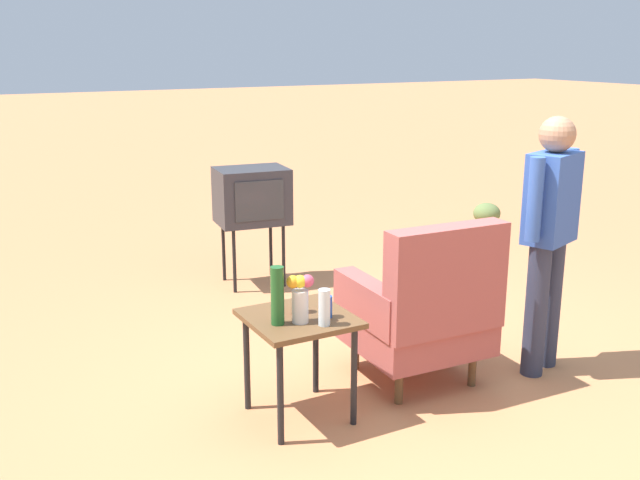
# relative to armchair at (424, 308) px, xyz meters

# --- Properties ---
(ground_plane) EXTENTS (60.00, 60.00, 0.00)m
(ground_plane) POSITION_rel_armchair_xyz_m (-0.02, 0.09, -0.50)
(ground_plane) COLOR #C17A4C
(armchair) EXTENTS (0.81, 0.81, 1.06)m
(armchair) POSITION_rel_armchair_xyz_m (0.00, 0.00, 0.00)
(armchair) COLOR brown
(armchair) RESTS_ON ground
(side_table) EXTENTS (0.56, 0.56, 0.61)m
(side_table) POSITION_rel_armchair_xyz_m (0.86, 0.01, 0.02)
(side_table) COLOR black
(side_table) RESTS_ON ground
(tv_on_stand) EXTENTS (0.65, 0.51, 1.03)m
(tv_on_stand) POSITION_rel_armchair_xyz_m (0.13, -2.32, 0.28)
(tv_on_stand) COLOR black
(tv_on_stand) RESTS_ON ground
(person_standing) EXTENTS (0.54, 0.33, 1.64)m
(person_standing) POSITION_rel_armchair_xyz_m (-0.80, 0.19, 0.44)
(person_standing) COLOR #2D3347
(person_standing) RESTS_ON ground
(soda_can_red) EXTENTS (0.07, 0.07, 0.12)m
(soda_can_red) POSITION_rel_armchair_xyz_m (0.83, -0.04, 0.17)
(soda_can_red) COLOR red
(soda_can_red) RESTS_ON side_table
(bottle_short_clear) EXTENTS (0.06, 0.06, 0.20)m
(bottle_short_clear) POSITION_rel_armchair_xyz_m (0.80, 0.20, 0.21)
(bottle_short_clear) COLOR silver
(bottle_short_clear) RESTS_ON side_table
(bottle_wine_green) EXTENTS (0.07, 0.07, 0.32)m
(bottle_wine_green) POSITION_rel_armchair_xyz_m (1.01, 0.07, 0.27)
(bottle_wine_green) COLOR #1E5623
(bottle_wine_green) RESTS_ON side_table
(soda_can_blue) EXTENTS (0.07, 0.07, 0.12)m
(soda_can_blue) POSITION_rel_armchair_xyz_m (0.73, 0.10, 0.17)
(soda_can_blue) COLOR blue
(soda_can_blue) RESTS_ON side_table
(flower_vase) EXTENTS (0.15, 0.10, 0.27)m
(flower_vase) POSITION_rel_armchair_xyz_m (0.89, 0.10, 0.26)
(flower_vase) COLOR silver
(flower_vase) RESTS_ON side_table
(shrub_near) EXTENTS (0.32, 0.32, 0.25)m
(shrub_near) POSITION_rel_armchair_xyz_m (-3.18, -3.08, -0.38)
(shrub_near) COLOR olive
(shrub_near) RESTS_ON ground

